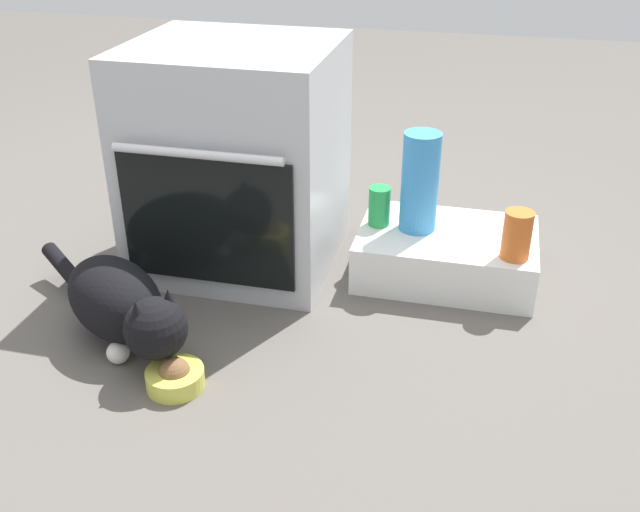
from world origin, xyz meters
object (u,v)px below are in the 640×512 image
at_px(sauce_jar, 517,235).
at_px(cat, 122,304).
at_px(soda_can, 379,206).
at_px(oven, 238,159).
at_px(pantry_cabinet, 446,254).
at_px(water_bottle, 420,182).
at_px(food_bowl, 175,377).

bearing_deg(sauce_jar, cat, -155.41).
distance_m(cat, soda_can, 0.81).
xyz_separation_m(oven, soda_can, (0.43, 0.05, -0.13)).
height_order(pantry_cabinet, water_bottle, water_bottle).
distance_m(oven, food_bowl, 0.73).
bearing_deg(soda_can, cat, -135.28).
xyz_separation_m(pantry_cabinet, food_bowl, (-0.58, -0.70, -0.04)).
distance_m(oven, cat, 0.58).
height_order(oven, food_bowl, oven).
bearing_deg(cat, oven, 109.53).
xyz_separation_m(oven, pantry_cabinet, (0.64, 0.04, -0.26)).
xyz_separation_m(water_bottle, sauce_jar, (0.29, -0.12, -0.08)).
relative_size(oven, food_bowl, 4.79).
height_order(cat, sauce_jar, sauce_jar).
bearing_deg(food_bowl, oven, 94.79).
bearing_deg(pantry_cabinet, soda_can, 178.40).
relative_size(water_bottle, sauce_jar, 2.14).
bearing_deg(water_bottle, sauce_jar, -22.55).
distance_m(pantry_cabinet, soda_can, 0.25).
distance_m(soda_can, sauce_jar, 0.42).
bearing_deg(water_bottle, oven, -175.03).
bearing_deg(soda_can, food_bowl, -117.73).
distance_m(water_bottle, soda_can, 0.15).
relative_size(pantry_cabinet, cat, 0.85).
xyz_separation_m(oven, cat, (-0.14, -0.52, -0.22)).
relative_size(food_bowl, sauce_jar, 1.01).
distance_m(oven, soda_can, 0.45).
relative_size(pantry_cabinet, water_bottle, 1.75).
bearing_deg(pantry_cabinet, cat, -144.41).
bearing_deg(food_bowl, water_bottle, 55.35).
distance_m(pantry_cabinet, sauce_jar, 0.27).
bearing_deg(oven, soda_can, 6.39).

